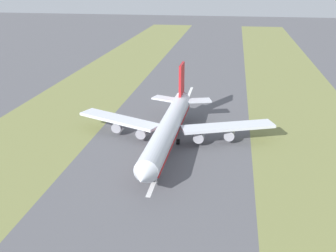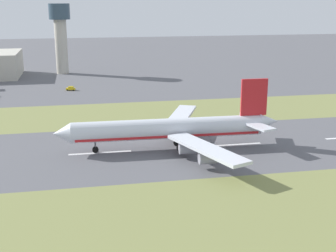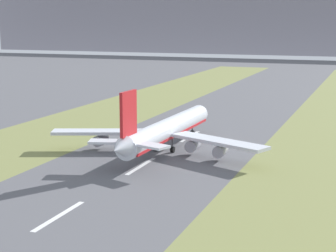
{
  "view_description": "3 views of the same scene",
  "coord_description": "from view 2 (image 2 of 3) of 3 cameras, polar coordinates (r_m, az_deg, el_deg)",
  "views": [
    {
      "loc": [
        -17.78,
        112.21,
        49.16
      ],
      "look_at": [
        -0.07,
        4.89,
        7.0
      ],
      "focal_mm": 42.0,
      "sensor_mm": 36.0,
      "label": 1
    },
    {
      "loc": [
        -129.49,
        30.13,
        43.46
      ],
      "look_at": [
        -0.07,
        4.89,
        7.0
      ],
      "focal_mm": 50.0,
      "sensor_mm": 36.0,
      "label": 2
    },
    {
      "loc": [
        55.8,
        -144.11,
        37.09
      ],
      "look_at": [
        -0.07,
        4.89,
        7.0
      ],
      "focal_mm": 60.0,
      "sensor_mm": 36.0,
      "label": 3
    }
  ],
  "objects": [
    {
      "name": "ground_plane",
      "position": [
        139.87,
        1.96,
        -2.66
      ],
      "size": [
        800.0,
        800.0,
        0.0
      ],
      "primitive_type": "plane",
      "color": "#56565B"
    },
    {
      "name": "grass_median_west",
      "position": [
        99.67,
        7.86,
        -10.55
      ],
      "size": [
        40.0,
        600.0,
        0.01
      ],
      "primitive_type": "cube",
      "color": "olive",
      "rests_on": "ground"
    },
    {
      "name": "grass_median_east",
      "position": [
        182.32,
        -1.2,
        1.66
      ],
      "size": [
        40.0,
        600.0,
        0.01
      ],
      "primitive_type": "cube",
      "color": "olive",
      "rests_on": "ground"
    },
    {
      "name": "centreline_dash_mid",
      "position": [
        143.88,
        7.84,
        -2.27
      ],
      "size": [
        1.2,
        18.0,
        0.01
      ],
      "primitive_type": "cube",
      "color": "silver",
      "rests_on": "ground"
    },
    {
      "name": "centreline_dash_far",
      "position": [
        136.68,
        -8.28,
        -3.25
      ],
      "size": [
        1.2,
        18.0,
        0.01
      ],
      "primitive_type": "cube",
      "color": "silver",
      "rests_on": "ground"
    },
    {
      "name": "airplane_main_jet",
      "position": [
        137.39,
        0.78,
        -0.36
      ],
      "size": [
        64.12,
        67.1,
        20.2
      ],
      "color": "silver",
      "rests_on": "ground"
    },
    {
      "name": "control_tower",
      "position": [
        281.12,
        -12.99,
        11.23
      ],
      "size": [
        12.0,
        12.0,
        39.95
      ],
      "color": "#BCB7A8",
      "rests_on": "ground"
    },
    {
      "name": "apron_car",
      "position": [
        230.34,
        -11.77,
        4.51
      ],
      "size": [
        2.68,
        4.66,
        2.03
      ],
      "color": "gold",
      "rests_on": "ground"
    }
  ]
}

